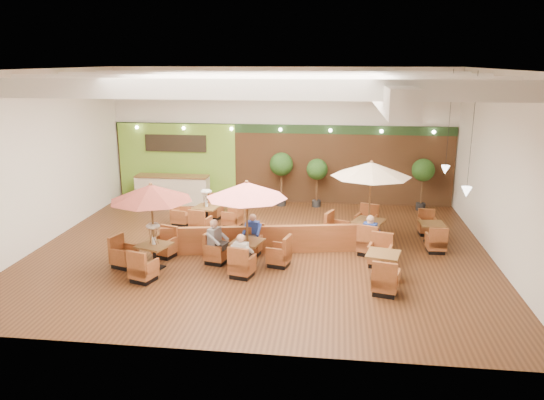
% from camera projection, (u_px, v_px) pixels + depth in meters
% --- Properties ---
extents(room, '(14.04, 14.00, 5.52)m').
position_uv_depth(room, '(273.00, 129.00, 16.79)').
color(room, '#381E0F').
rests_on(room, ground).
extents(service_counter, '(3.00, 0.75, 1.18)m').
position_uv_depth(service_counter, '(173.00, 190.00, 21.85)').
color(service_counter, beige).
rests_on(service_counter, ground).
extents(booth_divider, '(6.12, 1.32, 0.86)m').
position_uv_depth(booth_divider, '(263.00, 239.00, 16.25)').
color(booth_divider, brown).
rests_on(booth_divider, ground).
extents(table_0, '(2.46, 2.59, 2.52)m').
position_uv_depth(table_0, '(150.00, 208.00, 14.69)').
color(table_0, brown).
rests_on(table_0, ground).
extents(table_1, '(2.56, 2.56, 2.52)m').
position_uv_depth(table_1, '(247.00, 207.00, 14.98)').
color(table_1, brown).
rests_on(table_1, ground).
extents(table_2, '(2.69, 2.85, 2.74)m').
position_uv_depth(table_2, '(368.00, 185.00, 16.66)').
color(table_2, brown).
rests_on(table_2, ground).
extents(table_3, '(2.58, 2.58, 1.51)m').
position_uv_depth(table_3, '(207.00, 215.00, 18.83)').
color(table_3, brown).
rests_on(table_3, ground).
extents(table_4, '(1.02, 2.64, 0.95)m').
position_uv_depth(table_4, '(383.00, 267.00, 14.29)').
color(table_4, brown).
rests_on(table_4, ground).
extents(table_5, '(0.81, 2.30, 0.86)m').
position_uv_depth(table_5, '(431.00, 233.00, 17.14)').
color(table_5, brown).
rests_on(table_5, ground).
extents(topiary_0, '(0.94, 0.94, 2.18)m').
position_uv_depth(topiary_0, '(281.00, 166.00, 21.24)').
color(topiary_0, black).
rests_on(topiary_0, ground).
extents(topiary_1, '(0.84, 0.84, 1.96)m').
position_uv_depth(topiary_1, '(317.00, 171.00, 21.12)').
color(topiary_1, black).
rests_on(topiary_1, ground).
extents(topiary_2, '(0.89, 0.89, 2.06)m').
position_uv_depth(topiary_2, '(423.00, 172.00, 20.61)').
color(topiary_2, black).
rests_on(topiary_2, ground).
extents(diner_0, '(0.42, 0.37, 0.79)m').
position_uv_depth(diner_0, '(242.00, 251.00, 14.35)').
color(diner_0, silver).
rests_on(diner_0, ground).
extents(diner_1, '(0.40, 0.34, 0.79)m').
position_uv_depth(diner_1, '(252.00, 230.00, 16.11)').
color(diner_1, '#233B98').
rests_on(diner_1, ground).
extents(diner_2, '(0.43, 0.47, 0.86)m').
position_uv_depth(diner_2, '(216.00, 238.00, 15.33)').
color(diner_2, gray).
rests_on(diner_2, ground).
extents(diner_3, '(0.45, 0.41, 0.81)m').
position_uv_depth(diner_3, '(370.00, 231.00, 16.00)').
color(diner_3, '#233B98').
rests_on(diner_3, ground).
extents(diner_4, '(0.39, 0.36, 0.71)m').
position_uv_depth(diner_4, '(370.00, 232.00, 16.01)').
color(diner_4, silver).
rests_on(diner_4, ground).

